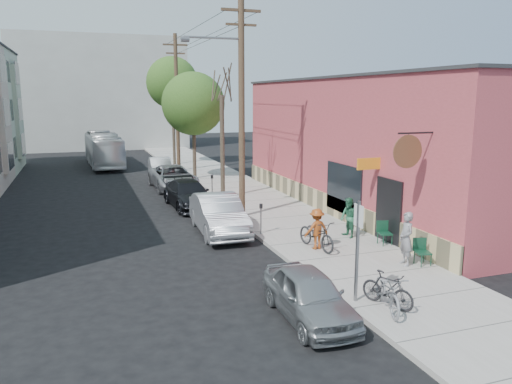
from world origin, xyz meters
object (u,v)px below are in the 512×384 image
object	(u,v)px
tree_leafy_mid	(193,104)
cyclist	(317,229)
parking_meter_far	(212,182)
patio_chair_a	(385,233)
car_2	(189,194)
patron_green	(349,218)
utility_pole_near	(240,102)
sign_post	(358,242)
car_3	(173,177)
car_0	(309,295)
patio_chair_b	(423,252)
patron_grey	(406,239)
parked_bike_a	(388,289)
bus	(103,149)
tree_leafy_far	(172,83)
car_4	(160,167)
parking_meter_near	(261,214)
parked_bike_b	(388,291)
tree_bare	(222,147)
car_1	(219,214)

from	to	relation	value
tree_leafy_mid	cyclist	size ratio (longest dim) A/B	4.75
parking_meter_far	patio_chair_a	bearing A→B (deg)	-70.41
tree_leafy_mid	car_2	bearing A→B (deg)	-104.66
patron_green	parking_meter_far	bearing A→B (deg)	-165.97
tree_leafy_mid	patio_chair_a	distance (m)	18.71
car_2	utility_pole_near	bearing A→B (deg)	-65.06
tree_leafy_mid	patio_chair_a	xyz separation A→B (m)	(3.34, -17.83, -4.59)
sign_post	car_3	size ratio (longest dim) A/B	0.54
sign_post	patron_green	bearing A→B (deg)	62.02
patio_chair_a	car_0	size ratio (longest dim) A/B	0.23
patio_chair_b	car_3	xyz separation A→B (m)	(-5.19, 17.39, 0.14)
patio_chair_b	patron_grey	bearing A→B (deg)	176.20
tree_leafy_mid	parked_bike_a	distance (m)	23.16
car_0	bus	xyz separation A→B (m)	(-3.53, 31.97, 0.72)
bus	patron_grey	bearing A→B (deg)	-77.29
tree_leafy_far	patron_green	distance (m)	25.00
car_4	bus	bearing A→B (deg)	118.71
parking_meter_near	patron_green	bearing A→B (deg)	-28.66
tree_leafy_mid	parking_meter_near	bearing A→B (deg)	-92.13
sign_post	car_0	world-z (taller)	sign_post
patio_chair_a	car_3	distance (m)	15.89
patio_chair_b	bus	world-z (taller)	bus
utility_pole_near	sign_post	bearing A→B (deg)	-90.22
utility_pole_near	car_2	xyz separation A→B (m)	(-1.77, 3.34, -4.72)
utility_pole_near	patron_green	bearing A→B (deg)	-58.50
patron_green	parked_bike_a	distance (m)	6.66
parking_meter_far	car_4	size ratio (longest dim) A/B	0.30
tree_leafy_mid	bus	world-z (taller)	tree_leafy_mid
patio_chair_b	patio_chair_a	bearing A→B (deg)	102.85
utility_pole_near	patron_grey	bearing A→B (deg)	-69.93
parked_bike_b	parking_meter_far	bearing A→B (deg)	108.47
tree_leafy_mid	bus	bearing A→B (deg)	120.04
car_2	bus	world-z (taller)	bus
cyclist	sign_post	bearing A→B (deg)	70.69
patio_chair_a	tree_bare	bearing A→B (deg)	122.06
parked_bike_b	car_3	distance (m)	20.14
sign_post	tree_bare	xyz separation A→B (m)	(0.45, 15.00, 1.11)
patron_green	car_0	xyz separation A→B (m)	(-4.54, -5.92, -0.30)
patio_chair_b	car_1	distance (m)	8.40
parking_meter_far	bus	xyz separation A→B (m)	(-4.98, 16.45, 0.38)
patron_green	car_1	world-z (taller)	patron_green
tree_leafy_far	car_2	bearing A→B (deg)	-97.75
car_2	car_4	world-z (taller)	car_2
parking_meter_far	car_4	distance (m)	9.31
parked_bike_b	patio_chair_b	bearing A→B (deg)	56.33
tree_leafy_far	cyclist	size ratio (longest dim) A/B	5.77
parked_bike_b	car_2	distance (m)	14.72
tree_bare	parked_bike_a	xyz separation A→B (m)	(0.16, -15.60, -2.32)
sign_post	utility_pole_near	xyz separation A→B (m)	(0.04, 10.43, 3.58)
parking_meter_far	car_1	bearing A→B (deg)	-102.28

